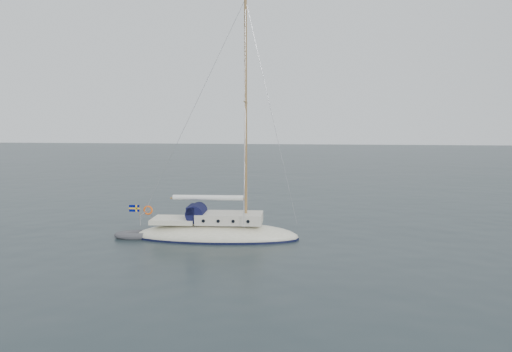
# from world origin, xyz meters

# --- Properties ---
(ground) EXTENTS (300.00, 300.00, 0.00)m
(ground) POSITION_xyz_m (0.00, 0.00, 0.00)
(ground) COLOR black
(ground) RESTS_ON ground
(sailboat) EXTENTS (10.36, 3.10, 14.75)m
(sailboat) POSITION_xyz_m (-3.52, 1.91, 1.12)
(sailboat) COLOR white
(sailboat) RESTS_ON ground
(dinghy) EXTENTS (2.84, 1.28, 0.41)m
(dinghy) POSITION_xyz_m (-8.40, 1.45, 0.18)
(dinghy) COLOR #444448
(dinghy) RESTS_ON ground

